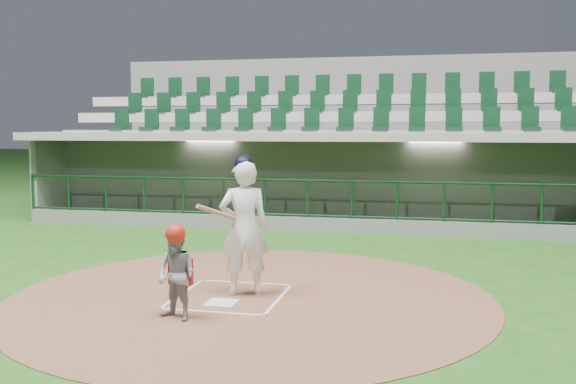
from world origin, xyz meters
name	(u,v)px	position (x,y,z in m)	size (l,w,h in m)	color
ground	(236,292)	(0.00, 0.00, 0.00)	(120.00, 120.00, 0.00)	#1D4B15
dirt_circle	(251,296)	(0.30, -0.20, 0.01)	(7.20, 7.20, 0.01)	brown
home_plate	(222,303)	(0.00, -0.70, 0.02)	(0.43, 0.43, 0.02)	silver
batter_box_chalk	(230,296)	(0.00, -0.30, 0.02)	(1.55, 1.80, 0.01)	silver
dugout_structure	(326,186)	(0.15, 7.81, 0.96)	(16.40, 3.70, 3.00)	slate
seating_deck	(337,163)	(0.00, 10.91, 1.42)	(17.00, 6.72, 5.15)	slate
batter	(244,226)	(0.17, -0.12, 1.05)	(0.97, 0.99, 2.10)	white
catcher	(176,273)	(-0.33, -1.55, 0.63)	(0.70, 0.63, 1.26)	gray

